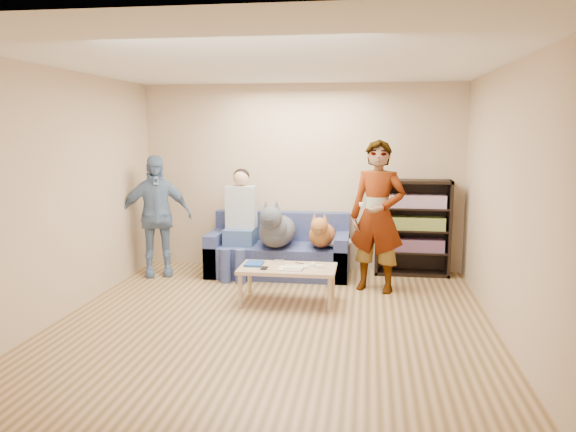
% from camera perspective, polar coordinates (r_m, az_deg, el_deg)
% --- Properties ---
extents(ground, '(5.00, 5.00, 0.00)m').
position_cam_1_polar(ground, '(5.78, -1.73, -11.21)').
color(ground, brown).
rests_on(ground, ground).
extents(ceiling, '(5.00, 5.00, 0.00)m').
position_cam_1_polar(ceiling, '(5.46, -1.87, 15.35)').
color(ceiling, white).
rests_on(ceiling, ground).
extents(wall_back, '(4.50, 0.00, 4.50)m').
position_cam_1_polar(wall_back, '(7.93, 1.35, 3.95)').
color(wall_back, tan).
rests_on(wall_back, ground).
extents(wall_front, '(4.50, 0.00, 4.50)m').
position_cam_1_polar(wall_front, '(3.07, -9.94, -4.17)').
color(wall_front, tan).
rests_on(wall_front, ground).
extents(wall_left, '(0.00, 5.00, 5.00)m').
position_cam_1_polar(wall_left, '(6.26, -22.53, 1.93)').
color(wall_left, tan).
rests_on(wall_left, ground).
extents(wall_right, '(0.00, 5.00, 5.00)m').
position_cam_1_polar(wall_right, '(5.54, 21.77, 1.15)').
color(wall_right, tan).
rests_on(wall_right, ground).
extents(blanket, '(0.40, 0.34, 0.14)m').
position_cam_1_polar(blanket, '(7.47, 5.06, -2.62)').
color(blanket, '#B5B5BA').
rests_on(blanket, sofa).
extents(person_standing_right, '(0.78, 0.62, 1.85)m').
position_cam_1_polar(person_standing_right, '(6.90, 9.08, -0.04)').
color(person_standing_right, gray).
rests_on(person_standing_right, ground).
extents(person_standing_left, '(1.04, 0.75, 1.63)m').
position_cam_1_polar(person_standing_left, '(7.77, -13.31, 0.01)').
color(person_standing_left, '#7790BF').
rests_on(person_standing_left, ground).
extents(held_controller, '(0.05, 0.13, 0.03)m').
position_cam_1_polar(held_controller, '(6.67, 7.42, 1.19)').
color(held_controller, white).
rests_on(held_controller, person_standing_right).
extents(notebook_blue, '(0.20, 0.26, 0.03)m').
position_cam_1_polar(notebook_blue, '(6.54, -3.45, -4.85)').
color(notebook_blue, '#1B4397').
rests_on(notebook_blue, coffee_table).
extents(papers, '(0.26, 0.20, 0.02)m').
position_cam_1_polar(papers, '(6.32, 0.28, -5.36)').
color(papers, silver).
rests_on(papers, coffee_table).
extents(magazine, '(0.22, 0.17, 0.01)m').
position_cam_1_polar(magazine, '(6.34, 0.58, -5.21)').
color(magazine, beige).
rests_on(magazine, coffee_table).
extents(camera_silver, '(0.11, 0.06, 0.05)m').
position_cam_1_polar(camera_silver, '(6.56, -0.93, -4.69)').
color(camera_silver, silver).
rests_on(camera_silver, coffee_table).
extents(controller_a, '(0.04, 0.13, 0.03)m').
position_cam_1_polar(controller_a, '(6.49, 2.55, -4.93)').
color(controller_a, white).
rests_on(controller_a, coffee_table).
extents(controller_b, '(0.09, 0.06, 0.03)m').
position_cam_1_polar(controller_b, '(6.40, 3.19, -5.12)').
color(controller_b, white).
rests_on(controller_b, coffee_table).
extents(headphone_cup_a, '(0.07, 0.07, 0.02)m').
position_cam_1_polar(headphone_cup_a, '(6.38, 1.72, -5.21)').
color(headphone_cup_a, white).
rests_on(headphone_cup_a, coffee_table).
extents(headphone_cup_b, '(0.07, 0.07, 0.02)m').
position_cam_1_polar(headphone_cup_b, '(6.46, 1.80, -5.04)').
color(headphone_cup_b, white).
rests_on(headphone_cup_b, coffee_table).
extents(pen_orange, '(0.13, 0.06, 0.01)m').
position_cam_1_polar(pen_orange, '(6.28, -0.43, -5.50)').
color(pen_orange, '#C5751B').
rests_on(pen_orange, coffee_table).
extents(pen_black, '(0.13, 0.08, 0.01)m').
position_cam_1_polar(pen_black, '(6.59, 1.23, -4.82)').
color(pen_black, black).
rests_on(pen_black, coffee_table).
extents(wallet, '(0.07, 0.12, 0.02)m').
position_cam_1_polar(wallet, '(6.35, -2.43, -5.31)').
color(wallet, black).
rests_on(wallet, coffee_table).
extents(sofa, '(1.90, 0.85, 0.82)m').
position_cam_1_polar(sofa, '(7.73, -0.89, -3.84)').
color(sofa, '#515B93').
rests_on(sofa, ground).
extents(person_seated, '(0.40, 0.73, 1.47)m').
position_cam_1_polar(person_seated, '(7.61, -4.92, -0.30)').
color(person_seated, '#3E568A').
rests_on(person_seated, sofa).
extents(dog_gray, '(0.47, 1.28, 0.68)m').
position_cam_1_polar(dog_gray, '(7.40, -1.20, -1.35)').
color(dog_gray, '#51545B').
rests_on(dog_gray, sofa).
extents(dog_tan, '(0.36, 1.14, 0.52)m').
position_cam_1_polar(dog_tan, '(7.41, 3.44, -1.82)').
color(dog_tan, '#AF5F35').
rests_on(dog_tan, sofa).
extents(coffee_table, '(1.10, 0.60, 0.42)m').
position_cam_1_polar(coffee_table, '(6.44, -0.04, -5.59)').
color(coffee_table, tan).
rests_on(coffee_table, ground).
extents(bookshelf, '(1.00, 0.34, 1.30)m').
position_cam_1_polar(bookshelf, '(7.81, 12.55, -0.94)').
color(bookshelf, black).
rests_on(bookshelf, ground).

